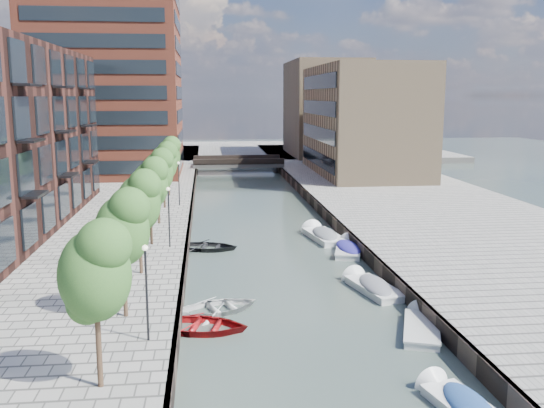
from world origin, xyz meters
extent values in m
plane|color=#38473F|center=(0.00, 40.00, 0.00)|extent=(300.00, 300.00, 0.00)
cube|color=gray|center=(16.00, 40.00, 0.50)|extent=(20.00, 140.00, 1.00)
cube|color=#332823|center=(-6.10, 40.00, 0.50)|extent=(0.25, 140.00, 1.00)
cube|color=#332823|center=(6.10, 40.00, 0.50)|extent=(0.25, 140.00, 1.00)
cube|color=gray|center=(0.00, 100.00, 0.50)|extent=(80.00, 40.00, 1.00)
cube|color=brown|center=(-17.00, 65.00, 16.00)|extent=(18.00, 18.00, 30.00)
cube|color=#957A5B|center=(16.00, 62.00, 8.00)|extent=(12.00, 25.00, 14.00)
cube|color=#957A5B|center=(16.00, 88.00, 9.00)|extent=(12.00, 20.00, 16.00)
cube|color=gray|center=(0.00, 72.00, 1.30)|extent=(13.00, 6.00, 0.60)
cube|color=#332823|center=(0.00, 69.20, 1.90)|extent=(13.00, 0.40, 0.80)
cube|color=#332823|center=(0.00, 74.80, 1.90)|extent=(13.00, 0.40, 0.80)
cylinder|color=#382619|center=(-8.50, 4.00, 2.60)|extent=(0.20, 0.20, 3.20)
ellipsoid|color=#234C1C|center=(-8.50, 4.00, 5.33)|extent=(2.50, 2.50, 3.25)
cylinder|color=#382619|center=(-8.50, 11.00, 2.60)|extent=(0.20, 0.20, 3.20)
ellipsoid|color=#234C1C|center=(-8.50, 11.00, 5.33)|extent=(2.50, 2.50, 3.25)
cylinder|color=#382619|center=(-8.50, 18.00, 2.60)|extent=(0.20, 0.20, 3.20)
ellipsoid|color=#234C1C|center=(-8.50, 18.00, 5.33)|extent=(2.50, 2.50, 3.25)
cylinder|color=#382619|center=(-8.50, 25.00, 2.60)|extent=(0.20, 0.20, 3.20)
ellipsoid|color=#234C1C|center=(-8.50, 25.00, 5.33)|extent=(2.50, 2.50, 3.25)
cylinder|color=#382619|center=(-8.50, 32.00, 2.60)|extent=(0.20, 0.20, 3.20)
ellipsoid|color=#234C1C|center=(-8.50, 32.00, 5.33)|extent=(2.50, 2.50, 3.25)
cylinder|color=#382619|center=(-8.50, 39.00, 2.60)|extent=(0.20, 0.20, 3.20)
ellipsoid|color=#234C1C|center=(-8.50, 39.00, 5.33)|extent=(2.50, 2.50, 3.25)
cylinder|color=#382619|center=(-8.50, 46.00, 2.60)|extent=(0.20, 0.20, 3.20)
ellipsoid|color=#234C1C|center=(-8.50, 46.00, 5.33)|extent=(2.50, 2.50, 3.25)
cylinder|color=black|center=(-7.20, 8.00, 3.00)|extent=(0.10, 0.10, 4.00)
sphere|color=#FFF2CC|center=(-7.20, 8.00, 5.00)|extent=(0.24, 0.24, 0.24)
cylinder|color=black|center=(-7.20, 24.00, 3.00)|extent=(0.10, 0.10, 4.00)
sphere|color=#FFF2CC|center=(-7.20, 24.00, 5.00)|extent=(0.24, 0.24, 0.24)
cylinder|color=black|center=(-7.20, 40.00, 3.00)|extent=(0.10, 0.10, 4.00)
sphere|color=#FFF2CC|center=(-7.20, 40.00, 5.00)|extent=(0.24, 0.24, 0.24)
imported|color=maroon|center=(-5.07, 11.29, 0.00)|extent=(5.37, 4.39, 0.97)
imported|color=silver|center=(-4.13, 13.83, 0.00)|extent=(5.23, 4.54, 0.91)
imported|color=black|center=(-4.69, 26.89, 0.00)|extent=(5.15, 4.19, 0.94)
cube|color=white|center=(4.43, 2.25, 0.35)|extent=(2.43, 4.35, 0.09)
cone|color=white|center=(3.99, 4.21, 0.09)|extent=(1.62, 1.10, 1.49)
ellipsoid|color=navy|center=(4.43, 2.25, 0.39)|extent=(2.18, 3.89, 0.49)
cube|color=white|center=(4.87, 16.02, 0.05)|extent=(2.64, 4.71, 0.63)
cube|color=white|center=(4.87, 16.02, 0.39)|extent=(2.73, 4.82, 0.10)
cone|color=white|center=(4.36, 18.18, 0.10)|extent=(1.80, 1.23, 1.64)
ellipsoid|color=slate|center=(4.87, 16.02, 0.43)|extent=(2.45, 4.31, 0.54)
cube|color=silver|center=(5.40, 9.79, 0.05)|extent=(2.88, 4.49, 0.59)
cube|color=silver|center=(5.40, 9.79, 0.37)|extent=(2.98, 4.60, 0.09)
cone|color=silver|center=(6.11, 11.77, 0.09)|extent=(1.74, 1.30, 1.56)
cube|color=silver|center=(5.40, 24.83, 0.05)|extent=(2.75, 4.75, 0.63)
cube|color=silver|center=(5.40, 24.83, 0.39)|extent=(2.85, 4.86, 0.10)
cone|color=silver|center=(5.98, 26.99, 0.10)|extent=(1.82, 1.27, 1.65)
ellipsoid|color=navy|center=(5.40, 24.83, 0.44)|extent=(2.56, 4.35, 0.54)
cube|color=white|center=(4.49, 28.99, 0.06)|extent=(2.71, 5.33, 0.72)
cube|color=white|center=(4.49, 28.99, 0.44)|extent=(2.81, 5.45, 0.11)
cone|color=white|center=(4.07, 31.50, 0.11)|extent=(2.02, 1.30, 1.88)
ellipsoid|color=slate|center=(4.49, 28.99, 0.50)|extent=(2.52, 4.88, 0.62)
imported|color=silver|center=(11.87, 59.53, 1.65)|extent=(2.28, 4.05, 1.30)
camera|label=1|loc=(-4.64, -16.51, 11.15)|focal=40.00mm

